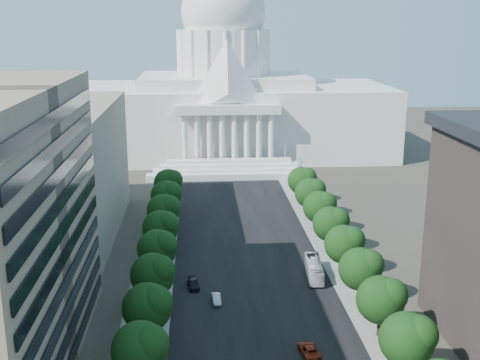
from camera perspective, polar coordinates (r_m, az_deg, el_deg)
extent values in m
cube|color=black|center=(134.83, 0.37, -6.02)|extent=(30.00, 260.00, 0.01)
cube|color=gray|center=(134.78, -7.75, -6.17)|extent=(8.00, 260.00, 0.02)
cube|color=gray|center=(137.53, 8.33, -5.76)|extent=(8.00, 260.00, 0.02)
cube|color=white|center=(223.63, -1.52, 5.72)|extent=(120.00, 50.00, 25.00)
cube|color=white|center=(221.78, -1.54, 9.42)|extent=(60.00, 40.00, 4.00)
cube|color=white|center=(195.76, -1.17, 6.78)|extent=(34.00, 8.00, 3.00)
cylinder|color=white|center=(221.05, -1.56, 12.01)|extent=(32.00, 32.00, 16.00)
ellipsoid|color=white|center=(220.79, -1.59, 15.64)|extent=(30.00, 30.00, 27.60)
cube|color=gray|center=(144.67, -19.26, 0.81)|extent=(38.00, 52.00, 30.00)
sphere|color=black|center=(83.35, -9.49, -15.56)|extent=(7.60, 7.60, 7.60)
sphere|color=black|center=(82.01, -8.61, -15.14)|extent=(5.32, 5.32, 5.32)
cylinder|color=#33261C|center=(96.05, -8.71, -14.36)|extent=(0.56, 0.56, 2.94)
sphere|color=black|center=(93.86, -8.82, -11.85)|extent=(7.60, 7.60, 7.60)
sphere|color=black|center=(92.57, -8.05, -11.43)|extent=(5.32, 5.32, 5.32)
cylinder|color=#33261C|center=(106.65, -8.21, -11.22)|extent=(0.56, 0.56, 2.94)
sphere|color=black|center=(104.68, -8.31, -8.90)|extent=(7.60, 7.60, 7.60)
sphere|color=black|center=(103.44, -7.62, -8.49)|extent=(5.32, 5.32, 5.32)
cylinder|color=#33261C|center=(117.53, -7.81, -8.65)|extent=(0.56, 0.56, 2.94)
sphere|color=black|center=(115.74, -7.90, -6.51)|extent=(7.60, 7.60, 7.60)
sphere|color=black|center=(114.54, -7.27, -6.11)|extent=(5.32, 5.32, 5.32)
cylinder|color=#33261C|center=(128.60, -7.49, -6.51)|extent=(0.56, 0.56, 2.94)
sphere|color=black|center=(126.97, -7.56, -4.54)|extent=(7.60, 7.60, 7.60)
sphere|color=black|center=(125.80, -6.99, -4.16)|extent=(5.32, 5.32, 5.32)
cylinder|color=#33261C|center=(139.82, -7.22, -4.72)|extent=(0.56, 0.56, 2.94)
sphere|color=black|center=(138.33, -7.28, -2.89)|extent=(7.60, 7.60, 7.60)
sphere|color=black|center=(137.19, -6.76, -2.52)|extent=(5.32, 5.32, 5.32)
cylinder|color=#33261C|center=(151.17, -6.99, -3.20)|extent=(0.56, 0.56, 2.94)
sphere|color=black|center=(149.79, -7.04, -1.49)|extent=(7.60, 7.60, 7.60)
sphere|color=black|center=(148.67, -6.56, -1.14)|extent=(5.32, 5.32, 5.32)
cylinder|color=#33261C|center=(162.61, -6.79, -1.89)|extent=(0.56, 0.56, 2.94)
sphere|color=black|center=(161.32, -6.84, -0.29)|extent=(7.60, 7.60, 7.60)
sphere|color=black|center=(160.23, -6.39, 0.04)|extent=(5.32, 5.32, 5.32)
sphere|color=black|center=(87.50, 15.52, -14.36)|extent=(7.60, 7.60, 7.60)
sphere|color=black|center=(86.78, 16.59, -13.85)|extent=(5.32, 5.32, 5.32)
cylinder|color=#33261C|center=(99.67, 13.01, -13.44)|extent=(0.56, 0.56, 2.94)
sphere|color=black|center=(97.56, 13.17, -11.00)|extent=(7.60, 7.60, 7.60)
sphere|color=black|center=(96.81, 14.11, -10.53)|extent=(5.32, 5.32, 5.32)
cylinder|color=#33261C|center=(109.93, 11.19, -10.53)|extent=(0.56, 0.56, 2.94)
sphere|color=black|center=(108.02, 11.31, -8.27)|extent=(7.60, 7.60, 7.60)
sphere|color=black|center=(107.26, 12.14, -7.83)|extent=(5.32, 5.32, 5.32)
cylinder|color=#33261C|center=(120.50, 9.70, -8.11)|extent=(0.56, 0.56, 2.94)
sphere|color=black|center=(118.76, 9.80, -6.02)|extent=(7.60, 7.60, 7.60)
sphere|color=black|center=(118.00, 10.55, -5.61)|extent=(5.32, 5.32, 5.32)
cylinder|color=#33261C|center=(131.33, 8.48, -6.09)|extent=(0.56, 0.56, 2.94)
sphere|color=black|center=(129.73, 8.56, -4.15)|extent=(7.60, 7.60, 7.60)
sphere|color=black|center=(128.96, 9.23, -3.76)|extent=(5.32, 5.32, 5.32)
cylinder|color=#33261C|center=(142.34, 7.45, -4.37)|extent=(0.56, 0.56, 2.94)
sphere|color=black|center=(140.87, 7.51, -2.57)|extent=(7.60, 7.60, 7.60)
sphere|color=black|center=(140.09, 8.12, -2.20)|extent=(5.32, 5.32, 5.32)
cylinder|color=#33261C|center=(153.50, 6.57, -2.90)|extent=(0.56, 0.56, 2.94)
sphere|color=black|center=(152.13, 6.62, -1.22)|extent=(7.60, 7.60, 7.60)
sphere|color=black|center=(151.35, 7.18, -0.87)|extent=(5.32, 5.32, 5.32)
cylinder|color=#33261C|center=(164.77, 5.82, -1.63)|extent=(0.56, 0.56, 2.94)
sphere|color=black|center=(163.50, 5.86, -0.05)|extent=(7.60, 7.60, 7.60)
sphere|color=black|center=(162.72, 6.38, 0.27)|extent=(5.32, 5.32, 5.32)
cylinder|color=gray|center=(88.33, 17.24, -15.44)|extent=(0.18, 0.18, 9.00)
cylinder|color=gray|center=(85.88, 16.70, -13.05)|extent=(2.40, 0.14, 0.14)
sphere|color=gray|center=(85.56, 15.99, -13.18)|extent=(0.44, 0.44, 0.44)
cylinder|color=gray|center=(109.34, 12.55, -9.00)|extent=(0.18, 0.18, 9.00)
cylinder|color=gray|center=(107.37, 12.06, -6.94)|extent=(2.40, 0.14, 0.14)
sphere|color=gray|center=(107.11, 11.48, -7.02)|extent=(0.44, 0.44, 0.44)
cylinder|color=gray|center=(131.75, 9.50, -4.66)|extent=(0.18, 0.18, 9.00)
cylinder|color=gray|center=(130.12, 9.07, -2.89)|extent=(2.40, 0.14, 0.14)
sphere|color=gray|center=(129.90, 8.59, -2.95)|extent=(0.44, 0.44, 0.44)
cylinder|color=gray|center=(154.96, 7.38, -1.59)|extent=(0.18, 0.18, 9.00)
cylinder|color=gray|center=(153.57, 6.99, -0.06)|extent=(2.40, 0.14, 0.14)
sphere|color=gray|center=(153.39, 6.59, -0.10)|extent=(0.44, 0.44, 0.44)
cylinder|color=gray|center=(178.64, 5.82, 0.68)|extent=(0.18, 0.18, 9.00)
cylinder|color=gray|center=(177.44, 5.47, 2.02)|extent=(2.40, 0.14, 0.14)
sphere|color=gray|center=(177.29, 5.12, 1.99)|extent=(0.44, 0.44, 0.44)
imported|color=#A3A5AB|center=(107.87, -2.24, -11.22)|extent=(1.71, 4.19, 1.35)
imported|color=maroon|center=(93.26, 6.56, -15.74)|extent=(3.13, 5.75, 1.53)
imported|color=black|center=(113.68, -4.45, -9.82)|extent=(2.57, 5.01, 1.39)
imported|color=silver|center=(118.44, 7.04, -8.34)|extent=(3.78, 11.87, 3.25)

